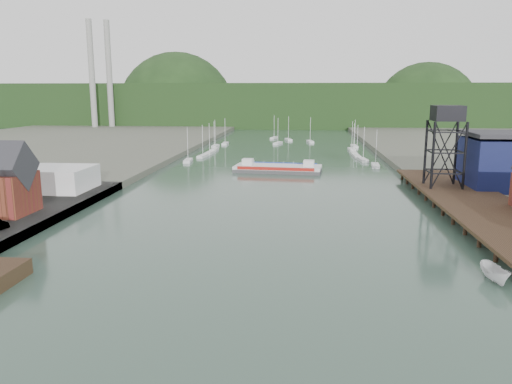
# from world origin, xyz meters

# --- Properties ---
(ground) EXTENTS (600.00, 600.00, 0.00)m
(ground) POSITION_xyz_m (0.00, 0.00, 0.00)
(ground) COLOR #2F493F
(ground) RESTS_ON ground
(east_pier) EXTENTS (14.00, 70.00, 2.45)m
(east_pier) POSITION_xyz_m (37.00, 45.00, 1.90)
(east_pier) COLOR black
(east_pier) RESTS_ON ground
(white_shed) EXTENTS (18.00, 12.00, 4.50)m
(white_shed) POSITION_xyz_m (-44.00, 50.00, 3.85)
(white_shed) COLOR silver
(white_shed) RESTS_ON west_quay
(lift_tower) EXTENTS (6.50, 6.50, 16.00)m
(lift_tower) POSITION_xyz_m (35.00, 58.00, 15.65)
(lift_tower) COLOR black
(lift_tower) RESTS_ON east_pier
(marina_sailboats) EXTENTS (57.71, 92.65, 0.90)m
(marina_sailboats) POSITION_xyz_m (0.08, 138.46, 0.35)
(marina_sailboats) COLOR silver
(marina_sailboats) RESTS_ON ground
(smokestacks) EXTENTS (11.20, 8.20, 60.00)m
(smokestacks) POSITION_xyz_m (-106.00, 232.50, 30.00)
(smokestacks) COLOR gray
(smokestacks) RESTS_ON ground
(distant_hills) EXTENTS (500.00, 120.00, 80.00)m
(distant_hills) POSITION_xyz_m (-3.98, 301.35, 10.38)
(distant_hills) COLOR #1A3015
(distant_hills) RESTS_ON ground
(chain_ferry) EXTENTS (23.45, 11.21, 3.27)m
(chain_ferry) POSITION_xyz_m (0.52, 87.36, 0.94)
(chain_ferry) COLOR #434345
(chain_ferry) RESTS_ON ground
(motorboat) EXTENTS (2.52, 5.48, 2.05)m
(motorboat) POSITION_xyz_m (28.24, 10.76, 1.02)
(motorboat) COLOR silver
(motorboat) RESTS_ON ground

